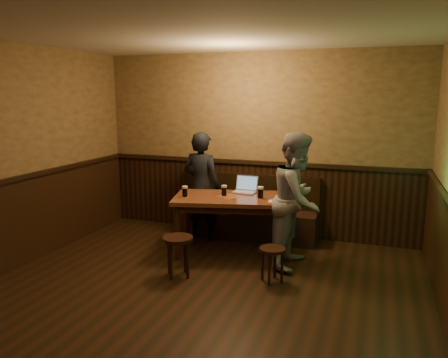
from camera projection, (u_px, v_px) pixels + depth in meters
room at (179, 196)px, 4.21m from camera, size 5.04×6.04×2.84m
bench at (246, 216)px, 6.74m from camera, size 2.20×0.50×0.95m
pub_table at (230, 204)px, 5.95m from camera, size 1.65×1.19×0.80m
stool_left at (178, 245)px, 5.22m from camera, size 0.43×0.43×0.49m
stool_right at (272, 255)px, 5.07m from camera, size 0.32×0.32×0.42m
pint_left at (185, 192)px, 5.88m from camera, size 0.10×0.10×0.15m
pint_mid at (224, 191)px, 5.94m from camera, size 0.10×0.10×0.15m
pint_right at (260, 193)px, 5.80m from camera, size 0.11×0.11×0.16m
laptop at (245, 188)px, 6.18m from camera, size 0.34×0.28×0.23m
menu at (277, 201)px, 5.65m from camera, size 0.23×0.16×0.00m
person_suit at (202, 186)px, 6.53m from camera, size 0.63×0.44×1.63m
person_grey at (297, 200)px, 5.50m from camera, size 0.75×0.91×1.71m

